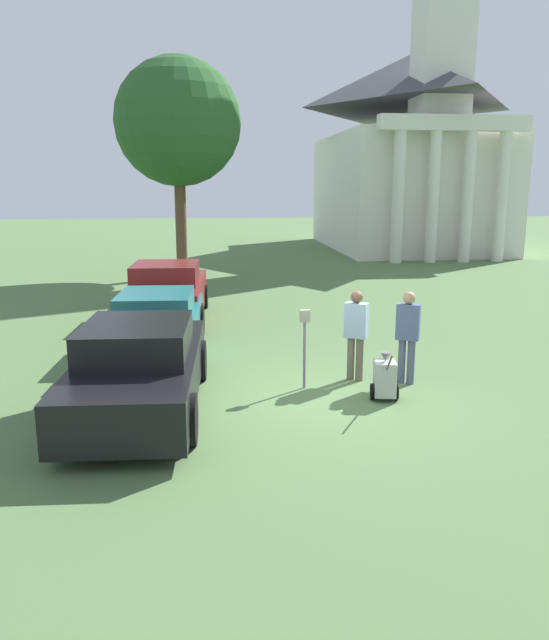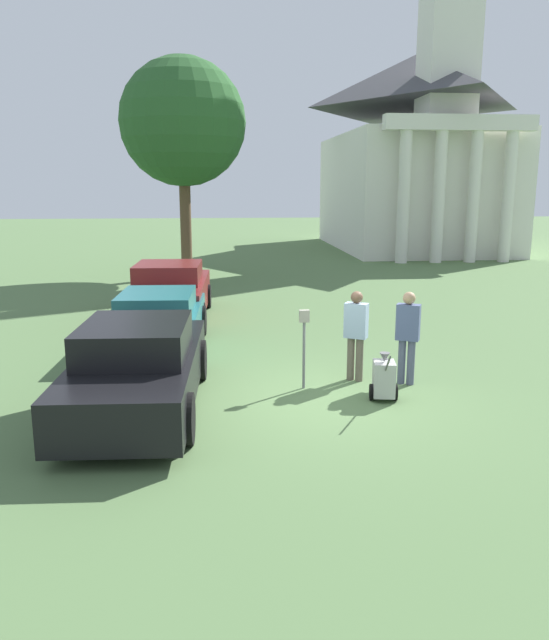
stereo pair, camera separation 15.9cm
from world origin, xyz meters
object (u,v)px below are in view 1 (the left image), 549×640
Objects in this scene: person_worker at (356,330)px; person_supervisor at (408,332)px; parking_meter at (305,334)px; church at (408,146)px; equipment_cart at (385,378)px; parked_car_teal at (157,323)px; parked_car_maroon at (167,293)px; parked_car_black at (140,369)px.

person_supervisor is at bearing -169.01° from person_worker.
church is (9.69, 24.69, 4.77)m from parking_meter.
person_worker is at bearing 111.47° from equipment_cart.
parked_car_teal is 4.77× the size of equipment_cart.
person_worker is 0.08× the size of church.
person_supervisor is at bearing -50.36° from parked_car_maroon.
parked_car_black is at bearing 36.81° from person_supervisor.
equipment_cart is (0.25, -1.14, -0.59)m from person_worker.
person_supervisor reaches higher than equipment_cart.
parked_car_maroon is 3.30× the size of parking_meter.
parking_meter is at bearing -111.42° from church.
parked_car_maroon is 8.24m from equipment_cart.
parking_meter is 0.84× the size of person_supervisor.
parked_car_maroon is at bearing 92.36° from parked_car_teal.
parked_car_black reaches higher than equipment_cart.
parked_car_black is 28.87m from church.
parked_car_maroon is at bearing -26.43° from person_supervisor.
parked_car_teal is at bearing 134.81° from parking_meter.
person_supervisor is (4.78, -2.79, 0.35)m from parked_car_teal.
parked_car_teal is 5.51m from equipment_cart.
equipment_cart is (4.13, -3.63, -0.26)m from parked_car_teal.
equipment_cart is at bearing -108.27° from church.
person_supervisor is at bearing 12.88° from parked_car_black.
person_supervisor reaches higher than parked_car_black.
person_supervisor reaches higher than parked_car_teal.
person_worker reaches higher than parked_car_maroon.
church is at bearing -80.17° from person_worker.
person_worker is at bearing 7.86° from person_supervisor.
parked_car_maroon is at bearing -27.61° from person_worker.
parked_car_teal is (0.00, 3.68, -0.05)m from parked_car_black.
church reaches higher than parking_meter.
parked_car_teal reaches higher than equipment_cart.
parked_car_black is 3.68m from parked_car_teal.
church reaches higher than person_worker.
parked_car_teal is 4.62m from person_worker.
person_supervisor reaches higher than parking_meter.
parking_meter is (2.85, -6.36, 0.28)m from parked_car_maroon.
church reaches higher than parked_car_teal.
person_supervisor reaches higher than person_worker.
parking_meter is 1.93m from person_supervisor.
person_worker reaches higher than parking_meter.
person_worker is (3.88, -5.98, 0.25)m from parked_car_maroon.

